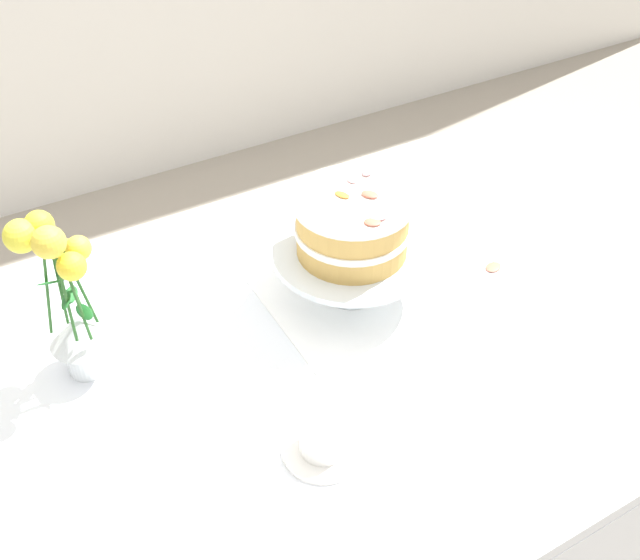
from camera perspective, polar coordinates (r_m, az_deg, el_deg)
name	(u,v)px	position (r m, az deg, el deg)	size (l,w,h in m)	color
dining_table	(302,401)	(1.36, -1.35, -9.14)	(1.40, 1.00, 0.74)	white
linen_napkin	(350,291)	(1.43, 2.29, -0.87)	(0.32, 0.32, 0.00)	white
cake_stand	(351,258)	(1.38, 2.38, 1.70)	(0.29, 0.29, 0.10)	silver
layer_cake	(352,224)	(1.33, 2.47, 4.28)	(0.21, 0.21, 0.12)	tan
flower_vase	(69,302)	(1.25, -18.43, -1.60)	(0.12, 0.11, 0.32)	silver
teacup	(323,441)	(1.16, 0.25, -12.10)	(0.13, 0.13, 0.05)	white
loose_petal_0	(493,267)	(1.53, 12.98, 0.97)	(0.04, 0.03, 0.00)	#E56B51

